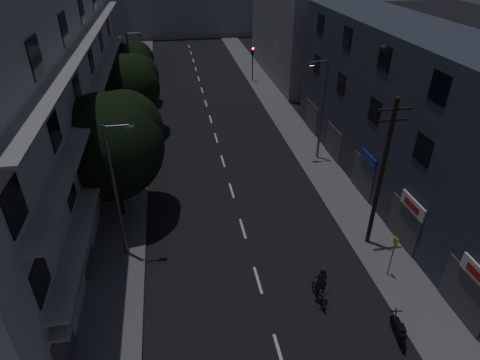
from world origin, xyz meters
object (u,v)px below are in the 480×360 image
object	(u,v)px
utility_pole	(381,174)
bus_stop_sign	(394,250)
motorcycle	(399,331)
cyclist	(320,289)

from	to	relation	value
utility_pole	bus_stop_sign	xyz separation A→B (m)	(-0.14, -2.77, -2.98)
bus_stop_sign	motorcycle	distance (m)	4.21
utility_pole	motorcycle	world-z (taller)	utility_pole
motorcycle	cyclist	xyz separation A→B (m)	(-2.81, 2.75, 0.30)
bus_stop_sign	utility_pole	bearing A→B (deg)	87.17
bus_stop_sign	motorcycle	xyz separation A→B (m)	(-1.43, -3.70, -1.42)
bus_stop_sign	cyclist	world-z (taller)	bus_stop_sign
utility_pole	motorcycle	xyz separation A→B (m)	(-1.57, -6.46, -4.39)
bus_stop_sign	cyclist	size ratio (longest dim) A/B	1.09
utility_pole	motorcycle	distance (m)	7.97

